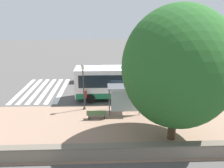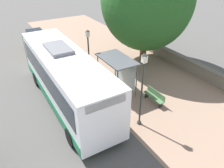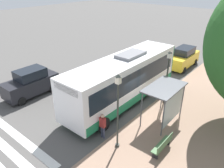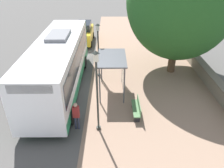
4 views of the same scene
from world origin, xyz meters
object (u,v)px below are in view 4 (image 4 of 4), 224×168
(bench, at_px, (137,108))
(parked_car_behind_bus, at_px, (84,33))
(pedestrian, at_px, (76,114))
(street_lamp_near, at_px, (97,87))
(shade_tree, at_px, (181,1))
(street_lamp_far, at_px, (98,46))
(bus, at_px, (59,64))
(bus_shelter, at_px, (114,63))

(bench, distance_m, parked_car_behind_bus, 13.46)
(pedestrian, distance_m, street_lamp_near, 2.03)
(parked_car_behind_bus, bearing_deg, bench, 108.91)
(bench, height_order, shade_tree, shade_tree)
(pedestrian, xyz_separation_m, bench, (-3.29, -1.19, -0.49))
(street_lamp_near, xyz_separation_m, shade_tree, (-5.50, -6.87, 2.78))
(street_lamp_near, bearing_deg, pedestrian, -2.77)
(street_lamp_far, xyz_separation_m, parked_car_behind_bus, (1.96, -7.87, -1.40))
(pedestrian, relative_size, street_lamp_far, 0.41)
(street_lamp_far, bearing_deg, bus, 36.02)
(street_lamp_far, bearing_deg, shade_tree, -172.33)
(bus, relative_size, parked_car_behind_bus, 2.31)
(bus, distance_m, bus_shelter, 3.71)
(bus_shelter, xyz_separation_m, parked_car_behind_bus, (3.09, -10.21, -1.12))
(shade_tree, bearing_deg, pedestrian, 45.78)
(pedestrian, xyz_separation_m, street_lamp_near, (-1.14, 0.06, 1.68))
(shade_tree, relative_size, parked_car_behind_bus, 2.07)
(bench, xyz_separation_m, parked_car_behind_bus, (4.36, -12.72, 0.54))
(shade_tree, bearing_deg, bus, 17.52)
(street_lamp_far, relative_size, parked_car_behind_bus, 0.88)
(street_lamp_near, relative_size, shade_tree, 0.47)
(pedestrian, distance_m, parked_car_behind_bus, 13.95)
(bus, bearing_deg, bus_shelter, 172.17)
(street_lamp_near, bearing_deg, bus, -56.95)
(bus, relative_size, street_lamp_far, 2.62)
(parked_car_behind_bus, bearing_deg, street_lamp_near, 98.96)
(pedestrian, relative_size, street_lamp_near, 0.37)
(bus, xyz_separation_m, bus_shelter, (-3.66, 0.50, 0.23))
(street_lamp_far, bearing_deg, bus_shelter, 115.95)
(bench, bearing_deg, bus_shelter, -63.33)
(bus_shelter, bearing_deg, parked_car_behind_bus, -73.14)
(bench, height_order, street_lamp_far, street_lamp_far)
(bench, distance_m, street_lamp_far, 5.75)
(bus_shelter, distance_m, street_lamp_far, 2.62)
(street_lamp_far, relative_size, shade_tree, 0.42)
(street_lamp_near, relative_size, street_lamp_far, 1.10)
(bus, relative_size, street_lamp_near, 2.38)
(bus_shelter, relative_size, shade_tree, 0.31)
(bus, distance_m, street_lamp_near, 5.14)
(bus, xyz_separation_m, shade_tree, (-8.27, -2.61, 3.53))
(pedestrian, height_order, street_lamp_far, street_lamp_far)
(bus_shelter, relative_size, parked_car_behind_bus, 0.65)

